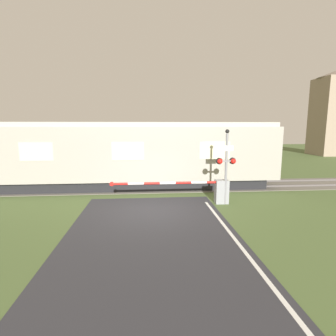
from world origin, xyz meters
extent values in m
plane|color=#4C6033|center=(0.00, 0.00, 0.00)|extent=(80.00, 80.00, 0.00)
cube|color=#666056|center=(0.00, 4.48, 0.01)|extent=(36.00, 3.20, 0.03)
cube|color=#595451|center=(0.00, 3.76, 0.08)|extent=(36.00, 0.08, 0.10)
cube|color=#595451|center=(0.00, 5.20, 0.08)|extent=(36.00, 0.08, 0.10)
cube|color=black|center=(-1.12, 4.48, 0.30)|extent=(15.47, 2.55, 0.60)
cube|color=#9E998E|center=(-1.12, 4.48, 2.08)|extent=(16.81, 3.00, 2.95)
cube|color=#ADA89E|center=(-1.12, 4.48, 3.67)|extent=(16.48, 2.76, 0.24)
cube|color=beige|center=(3.51, 2.96, 2.30)|extent=(1.68, 0.02, 0.95)
cube|color=beige|center=(-1.12, 2.96, 2.30)|extent=(1.68, 0.02, 0.95)
cube|color=beige|center=(-5.74, 2.96, 2.30)|extent=(1.68, 0.02, 0.95)
cube|color=gray|center=(3.33, 0.87, 0.55)|extent=(0.60, 0.44, 1.11)
cylinder|color=gray|center=(3.33, 0.87, 1.01)|extent=(0.16, 0.16, 0.18)
cylinder|color=red|center=(2.97, 0.87, 1.01)|extent=(0.72, 0.11, 0.11)
cylinder|color=white|center=(2.25, 0.87, 1.01)|extent=(0.72, 0.11, 0.11)
cylinder|color=red|center=(1.53, 0.87, 1.01)|extent=(0.72, 0.11, 0.11)
cylinder|color=white|center=(0.80, 0.87, 1.01)|extent=(0.72, 0.11, 0.11)
cylinder|color=red|center=(0.08, 0.87, 1.01)|extent=(0.72, 0.11, 0.11)
cylinder|color=white|center=(-0.64, 0.87, 1.01)|extent=(0.72, 0.11, 0.11)
cylinder|color=red|center=(-1.36, 0.87, 1.01)|extent=(0.72, 0.11, 0.11)
cylinder|color=red|center=(-1.72, 0.87, 1.01)|extent=(0.20, 0.02, 0.20)
cylinder|color=gray|center=(3.45, 0.69, 1.63)|extent=(0.11, 0.11, 3.25)
cube|color=gray|center=(3.45, 0.69, 2.02)|extent=(0.74, 0.07, 0.07)
sphere|color=red|center=(3.14, 0.64, 2.02)|extent=(0.24, 0.24, 0.24)
sphere|color=red|center=(3.76, 0.64, 2.02)|extent=(0.24, 0.24, 0.24)
cylinder|color=black|center=(3.14, 0.75, 2.02)|extent=(0.30, 0.06, 0.30)
cylinder|color=black|center=(3.76, 0.75, 2.02)|extent=(0.30, 0.06, 0.30)
cube|color=white|center=(3.45, 0.65, 2.60)|extent=(0.57, 0.02, 0.24)
sphere|color=black|center=(3.45, 0.69, 3.35)|extent=(0.18, 0.18, 0.18)
cube|color=gray|center=(22.70, 20.39, 4.68)|extent=(3.80, 3.80, 9.37)
cone|color=brown|center=(22.70, 20.39, 9.77)|extent=(4.19, 4.19, 0.80)
camera|label=1|loc=(-0.14, -10.79, 3.58)|focal=28.00mm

